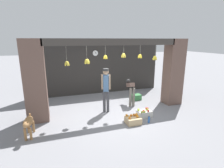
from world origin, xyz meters
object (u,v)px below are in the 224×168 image
(fruit_crate_oranges, at_px, (133,120))
(worker_stooping, at_px, (131,89))
(wall_clock, at_px, (95,53))
(dog, at_px, (28,123))
(water_bottle, at_px, (149,120))
(shopkeeper, at_px, (106,87))
(produce_box_green, at_px, (136,97))
(fruit_crate_apples, at_px, (144,113))

(fruit_crate_oranges, bearing_deg, worker_stooping, 68.68)
(wall_clock, bearing_deg, dog, -128.61)
(water_bottle, bearing_deg, worker_stooping, 86.18)
(dog, bearing_deg, shopkeeper, 115.63)
(shopkeeper, bearing_deg, worker_stooping, -143.47)
(worker_stooping, relative_size, water_bottle, 4.17)
(dog, xyz_separation_m, produce_box_green, (4.42, 1.99, -0.31))
(worker_stooping, bearing_deg, shopkeeper, -152.85)
(fruit_crate_oranges, height_order, fruit_crate_apples, same)
(fruit_crate_oranges, height_order, wall_clock, wall_clock)
(dog, distance_m, produce_box_green, 4.85)
(shopkeeper, xyz_separation_m, water_bottle, (1.12, -1.37, -0.92))
(fruit_crate_oranges, bearing_deg, produce_box_green, 61.81)
(dog, bearing_deg, wall_clock, 145.47)
(wall_clock, bearing_deg, worker_stooping, -63.50)
(worker_stooping, bearing_deg, fruit_crate_apples, -83.60)
(dog, distance_m, wall_clock, 4.88)
(water_bottle, bearing_deg, wall_clock, 103.30)
(dog, height_order, produce_box_green, dog)
(fruit_crate_apples, bearing_deg, wall_clock, 106.52)
(water_bottle, bearing_deg, produce_box_green, 74.66)
(produce_box_green, xyz_separation_m, wall_clock, (-1.56, 1.59, 2.00))
(dog, distance_m, fruit_crate_apples, 3.88)
(fruit_crate_apples, bearing_deg, dog, -177.49)
(dog, height_order, worker_stooping, worker_stooping)
(shopkeeper, distance_m, worker_stooping, 1.36)
(worker_stooping, bearing_deg, fruit_crate_oranges, -103.51)
(dog, height_order, fruit_crate_apples, dog)
(produce_box_green, relative_size, wall_clock, 1.59)
(fruit_crate_apples, xyz_separation_m, wall_clock, (-1.01, 3.41, 1.99))
(water_bottle, relative_size, wall_clock, 0.87)
(worker_stooping, bearing_deg, water_bottle, -86.00)
(fruit_crate_oranges, bearing_deg, wall_clock, 95.93)
(shopkeeper, height_order, fruit_crate_apples, shopkeeper)
(worker_stooping, relative_size, wall_clock, 3.61)
(dog, relative_size, fruit_crate_oranges, 1.79)
(fruit_crate_oranges, bearing_deg, dog, 176.74)
(shopkeeper, height_order, wall_clock, wall_clock)
(worker_stooping, relative_size, fruit_crate_apples, 2.12)
(dog, xyz_separation_m, shopkeeper, (2.66, 1.05, 0.60))
(dog, relative_size, worker_stooping, 0.82)
(fruit_crate_apples, height_order, water_bottle, fruit_crate_apples)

